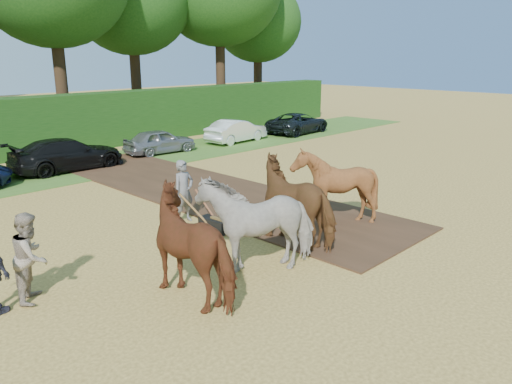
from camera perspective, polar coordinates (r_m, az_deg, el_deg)
name	(u,v)px	position (r m, az deg, el deg)	size (l,w,h in m)	color
ground	(329,250)	(13.66, 8.30, -6.54)	(120.00, 120.00, 0.00)	gold
earth_strip	(204,190)	(19.27, -5.99, 0.20)	(4.50, 17.00, 0.05)	#472D1C
grass_verge	(80,168)	(24.24, -19.47, 2.55)	(50.00, 5.00, 0.03)	#38601E
hedgerow	(35,126)	(28.05, -23.92, 6.86)	(46.00, 1.60, 3.00)	#14380F
spectator_near	(31,257)	(11.62, -24.36, -6.74)	(0.94, 0.74, 1.94)	#B3A08D
plough_team	(277,209)	(13.05, 2.37, -1.99)	(7.71, 5.82, 2.36)	maroon
parked_cars	(78,154)	(24.13, -19.65, 4.13)	(35.66, 3.28, 1.48)	silver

